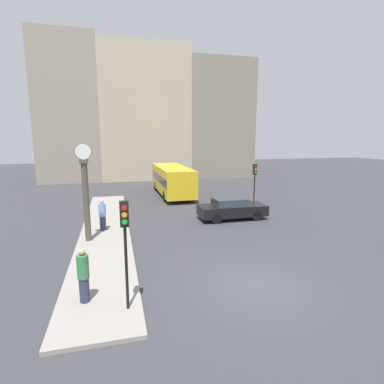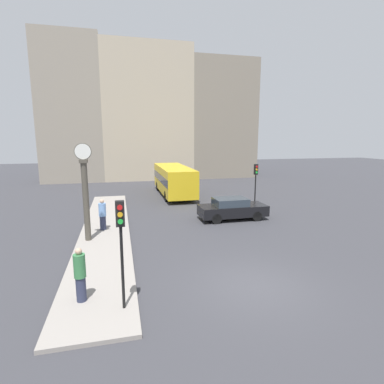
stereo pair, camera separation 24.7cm
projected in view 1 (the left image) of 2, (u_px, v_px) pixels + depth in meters
name	position (u px, v px, depth m)	size (l,w,h in m)	color
ground_plane	(257.00, 285.00, 10.90)	(120.00, 120.00, 0.00)	#38383D
sidewalk_corner	(106.00, 230.00, 17.21)	(2.64, 20.13, 0.13)	gray
building_row	(149.00, 115.00, 38.37)	(27.12, 5.00, 17.16)	gray
sedan_car	(232.00, 208.00, 19.68)	(4.41, 1.77, 1.43)	black
bus_distant	(172.00, 179.00, 27.93)	(2.56, 9.03, 2.66)	gold
traffic_light_near	(125.00, 233.00, 8.76)	(0.26, 0.24, 3.37)	black
traffic_light_far	(255.00, 177.00, 21.98)	(0.26, 0.24, 3.42)	black
street_clock	(86.00, 193.00, 14.85)	(0.81, 0.39, 4.92)	#4C473D
pedestrian_blue_stripe	(102.00, 215.00, 16.88)	(0.40, 0.40, 1.76)	#2D334C
pedestrian_green_hoodie	(83.00, 276.00, 9.42)	(0.37, 0.37, 1.78)	#2D334C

